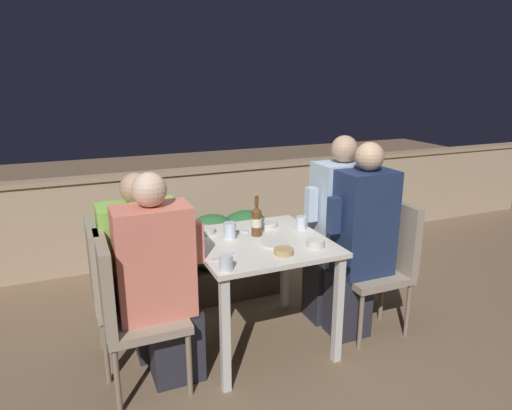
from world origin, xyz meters
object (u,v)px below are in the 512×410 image
chair_left_far (113,282)px  person_blue_shirt (337,229)px  person_coral_top (161,282)px  beer_bottle (257,221)px  chair_right_far (359,243)px  person_green_blouse (147,269)px  chair_right_near (383,255)px  chair_left_near (125,303)px  person_navy_jumper (360,241)px

chair_left_far → person_blue_shirt: bearing=-0.8°
person_coral_top → beer_bottle: bearing=18.3°
chair_right_far → person_green_blouse: bearing=179.2°
person_coral_top → person_blue_shirt: person_blue_shirt is taller
person_coral_top → chair_right_near: person_coral_top is taller
person_green_blouse → person_coral_top: bearing=-84.6°
chair_left_far → beer_bottle: bearing=-4.1°
chair_left_near → person_navy_jumper: person_navy_jumper is taller
chair_right_far → person_blue_shirt: 0.25m
person_coral_top → chair_right_far: bearing=10.0°
person_coral_top → person_blue_shirt: bearing=11.5°
person_green_blouse → person_blue_shirt: bearing=-0.9°
person_green_blouse → chair_right_near: person_green_blouse is taller
person_navy_jumper → person_coral_top: bearing=-179.5°
chair_left_near → chair_right_far: same height
chair_left_far → person_blue_shirt: size_ratio=0.68×
person_coral_top → person_blue_shirt: 1.37m
chair_left_far → person_navy_jumper: bearing=-10.0°
person_navy_jumper → chair_left_far: bearing=170.0°
chair_right_near → chair_left_far: bearing=171.1°
chair_right_near → chair_right_far: 0.26m
chair_left_far → chair_left_near: bearing=-84.2°
chair_left_near → beer_bottle: 0.97m
chair_left_far → beer_bottle: beer_bottle is taller
person_green_blouse → chair_right_near: 1.62m
person_coral_top → person_green_blouse: size_ratio=1.05×
chair_left_near → person_blue_shirt: (1.55, 0.27, 0.14)m
chair_left_near → person_coral_top: (0.21, 0.00, 0.09)m
chair_right_near → person_navy_jumper: size_ratio=0.69×
chair_right_far → beer_bottle: (-0.86, -0.04, 0.30)m
person_blue_shirt → chair_left_near: bearing=-170.0°
person_green_blouse → chair_right_far: size_ratio=1.31×
person_navy_jumper → person_blue_shirt: 0.26m
chair_right_far → chair_right_near: bearing=-85.5°
person_coral_top → chair_right_far: 1.58m
chair_left_near → beer_bottle: (0.90, 0.23, 0.30)m
chair_right_far → chair_left_near: bearing=-171.2°
chair_left_near → person_navy_jumper: size_ratio=0.69×
person_green_blouse → chair_left_far: bearing=180.0°
chair_right_near → chair_right_far: bearing=94.5°
person_blue_shirt → person_navy_jumper: bearing=-85.6°
chair_right_far → chair_left_far: bearing=179.3°
chair_right_near → chair_left_near: bearing=-179.6°
chair_left_near → chair_right_far: 1.78m
beer_bottle → person_navy_jumper: bearing=-17.7°
person_blue_shirt → chair_right_far: bearing=0.0°
person_coral_top → person_green_blouse: 0.30m
person_green_blouse → person_navy_jumper: 1.42m
chair_left_near → person_green_blouse: (0.18, 0.29, 0.06)m
person_green_blouse → chair_left_near: bearing=-121.3°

